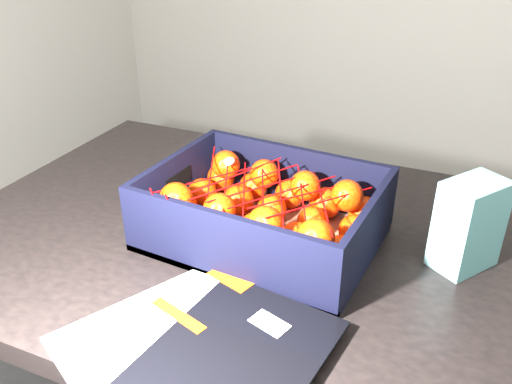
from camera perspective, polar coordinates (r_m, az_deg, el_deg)
The scene contains 6 objects.
table at distance 1.04m, azimuth 1.41°, elevation -9.32°, with size 1.26×0.89×0.75m.
magazine_stack at distance 0.75m, azimuth -5.91°, elevation -16.20°, with size 0.37×0.36×0.02m.
produce_crate at distance 0.96m, azimuth 0.84°, elevation -2.97°, with size 0.39×0.29×0.13m.
clementine_heap at distance 0.95m, azimuth 0.75°, elevation -2.28°, with size 0.37×0.28×0.11m.
mesh_net at distance 0.92m, azimuth 0.14°, elevation 0.22°, with size 0.33×0.26×0.09m.
retail_carton at distance 0.94m, azimuth 21.84°, elevation -3.26°, with size 0.07×0.10×0.16m, color silver.
Camera 1 is at (0.50, -0.87, 1.28)m, focal length 37.33 mm.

